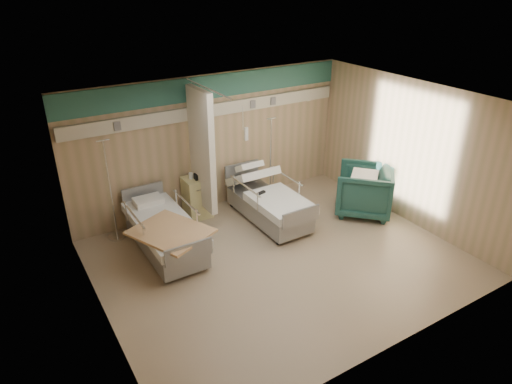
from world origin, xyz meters
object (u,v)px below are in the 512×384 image
visitor_armchair (364,190)px  iv_stand_left (115,218)px  bed_left (165,236)px  bed_right (269,206)px  iv_stand_right (270,184)px  bedside_cabinet (197,197)px

visitor_armchair → iv_stand_left: 4.97m
bed_left → iv_stand_left: size_ratio=1.11×
bed_right → iv_stand_right: iv_stand_right is taller
bedside_cabinet → visitor_armchair: bearing=-28.8°
bedside_cabinet → iv_stand_right: iv_stand_right is taller
bed_left → iv_stand_left: iv_stand_left is taller
visitor_armchair → iv_stand_right: iv_stand_right is taller
visitor_armchair → iv_stand_right: size_ratio=0.59×
visitor_armchair → iv_stand_left: bearing=-64.5°
visitor_armchair → bed_right: bearing=-66.7°
bed_right → bedside_cabinet: bedside_cabinet is taller
iv_stand_left → bedside_cabinet: bearing=-1.6°
iv_stand_left → bed_right: bearing=-18.5°
iv_stand_right → bedside_cabinet: bearing=173.5°
bed_right → bedside_cabinet: (-1.15, 0.90, 0.11)m
bed_right → bed_left: 2.20m
bedside_cabinet → iv_stand_right: bearing=-6.5°
bed_left → iv_stand_right: 2.79m
bed_left → bedside_cabinet: 1.39m
bedside_cabinet → visitor_armchair: 3.42m
iv_stand_right → iv_stand_left: iv_stand_left is taller
bedside_cabinet → iv_stand_left: 1.67m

